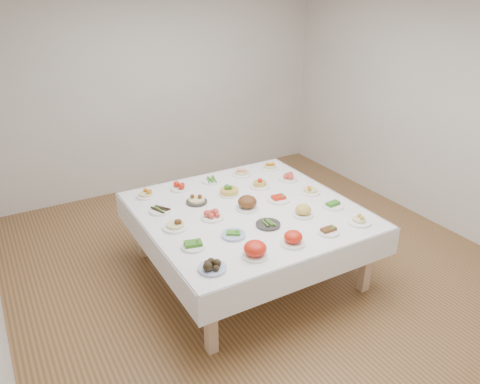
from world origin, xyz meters
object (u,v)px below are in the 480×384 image
dish_12 (247,203)px  dish_24 (270,165)px  display_table (247,215)px  dish_0 (212,265)px

dish_12 → dish_24: dish_12 is taller
display_table → dish_0: size_ratio=9.18×
dish_0 → dish_12: bearing=44.7°
display_table → dish_12: bearing=84.8°
dish_0 → dish_24: (1.57, 1.55, 0.00)m
dish_0 → dish_12: dish_12 is taller
dish_0 → dish_24: dish_24 is taller
dish_0 → display_table: bearing=44.5°
dish_0 → dish_24: 2.21m
dish_24 → dish_0: bearing=-135.3°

